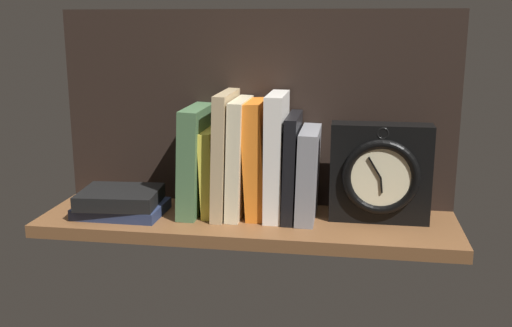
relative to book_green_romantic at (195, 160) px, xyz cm
name	(u,v)px	position (x,y,z in cm)	size (l,w,h in cm)	color
ground_plane	(247,223)	(11.07, -2.57, -12.08)	(82.85, 23.24, 2.50)	brown
back_panel	(256,109)	(11.07, 8.45, 9.51)	(82.85, 1.20, 40.69)	black
book_green_romantic	(195,160)	(0.00, 0.00, 0.00)	(3.75, 15.43, 21.66)	#476B44
book_yellow_seinlanguage	(212,171)	(3.43, 0.00, -2.22)	(2.52, 12.22, 17.23)	gold
book_tan_shortstories	(225,154)	(6.20, 0.00, 1.54)	(2.42, 15.70, 24.74)	tan
book_cream_twain	(239,157)	(9.07, 0.00, 0.87)	(2.71, 14.62, 23.40)	beige
book_orange_pandolfini	(257,159)	(12.65, 0.00, 0.74)	(3.85, 12.17, 23.15)	orange
book_white_catcher	(276,156)	(16.57, 0.00, 1.50)	(3.40, 13.89, 24.66)	silver
book_black_skeptic	(292,166)	(19.72, 0.00, -0.54)	(2.29, 14.66, 20.59)	black
book_gray_chess	(308,174)	(22.96, 0.00, -1.92)	(3.60, 15.20, 17.82)	gray
framed_clock	(380,173)	(36.88, -0.44, -1.22)	(19.24, 7.06, 19.24)	black
book_stack_side	(121,202)	(-14.64, -4.43, -8.33)	(17.29, 13.94, 5.09)	#232D4C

